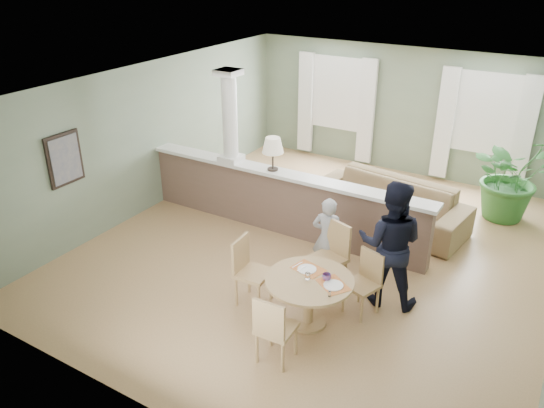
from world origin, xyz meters
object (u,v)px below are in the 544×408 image
Objects in this scene: dining_table at (310,288)px; chair_near at (273,327)px; chair_far_boy at (332,253)px; houseplant at (511,176)px; child_person at (327,238)px; sofa at (387,204)px; chair_side at (248,268)px; man_person at (390,244)px; chair_far_man at (365,280)px.

chair_near reaches higher than dining_table.
chair_near is at bearing -67.08° from chair_far_boy.
chair_far_boy is (-0.12, 0.91, 0.01)m from dining_table.
houseplant is 5.74m from chair_near.
sofa is at bearing -105.33° from child_person.
man_person is (1.63, 0.98, 0.37)m from chair_side.
man_person is (0.68, 1.00, 0.36)m from dining_table.
chair_side is (-0.83, -0.90, -0.03)m from chair_far_boy.
sofa is 1.72× the size of houseplant.
houseplant is 4.15m from chair_far_man.
child_person is (-0.18, 0.23, 0.08)m from chair_far_boy.
houseplant is at bearing -109.76° from chair_near.
sofa is at bearing -141.36° from houseplant.
dining_table is 0.63× the size of man_person.
houseplant is at bearing -32.85° from chair_side.
houseplant is 1.73× the size of chair_near.
man_person is (0.80, 0.09, 0.35)m from chair_far_boy.
houseplant reaches higher than chair_far_boy.
chair_side is at bearing 50.43° from child_person.
chair_far_man is 0.69× the size of child_person.
chair_side is at bearing -119.57° from houseplant.
chair_near is (-0.02, -0.87, -0.03)m from dining_table.
dining_table is 1.19m from child_person.
chair_near is 0.96× the size of chair_side.
houseplant is 5.29m from chair_side.
chair_side is (-0.95, 0.01, -0.01)m from dining_table.
dining_table is 0.89× the size of child_person.
man_person reaches higher than chair_near.
sofa is at bearing 91.87° from dining_table.
chair_near is (0.08, -4.07, 0.11)m from sofa.
man_person reaches higher than chair_side.
chair_side is at bearing -46.55° from chair_near.
chair_far_man reaches higher than dining_table.
houseplant is 1.42× the size of dining_table.
man_person reaches higher than chair_far_boy.
chair_far_man is 0.94× the size of chair_near.
houseplant is 3.74m from man_person.
child_person is at bearing -119.51° from houseplant.
child_person is (-0.30, 1.15, 0.09)m from dining_table.
houseplant is at bearing 70.22° from dining_table.
chair_near is (0.10, -1.78, -0.05)m from chair_far_boy.
sofa is 1.53× the size of man_person.
chair_side is 0.53× the size of man_person.
chair_near is at bearing -80.46° from sofa.
man_person is at bearing -62.01° from sofa.
chair_far_boy is at bearing 174.79° from chair_far_man.
chair_side is (-0.93, 0.89, 0.02)m from chair_near.
chair_far_boy is at bearing -82.03° from sofa.
chair_far_boy is at bearing -89.57° from chair_near.
child_person is (-0.20, -2.06, 0.24)m from sofa.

